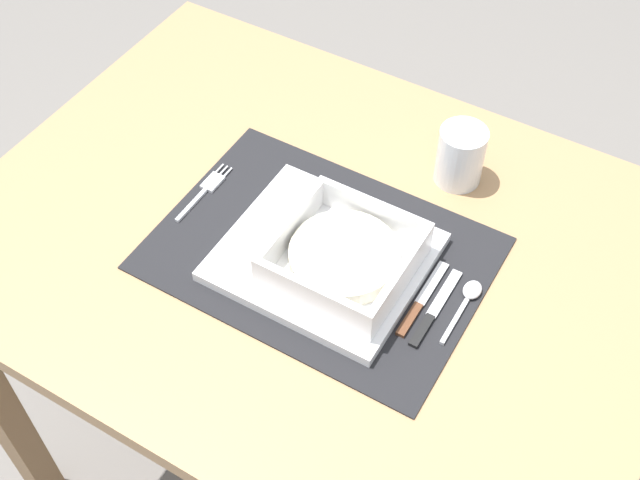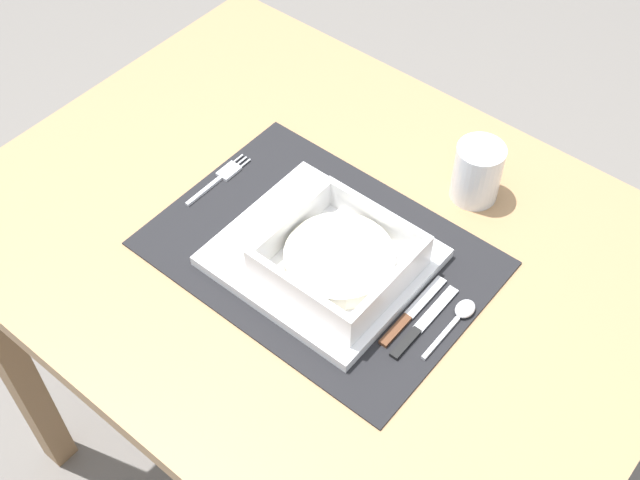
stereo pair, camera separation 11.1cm
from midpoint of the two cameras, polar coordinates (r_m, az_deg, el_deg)
ground_plane at (r=1.80m, az=-2.06°, el=-15.58°), size 6.00×6.00×0.00m
dining_table at (r=1.24m, az=-2.89°, el=-3.21°), size 0.99×0.75×0.75m
placemat at (r=1.13m, az=-2.80°, el=-1.09°), size 0.45×0.32×0.00m
serving_plate at (r=1.12m, az=-2.56°, el=-1.34°), size 0.27×0.24×0.02m
porridge_bowl at (r=1.08m, az=-1.27°, el=-1.45°), size 0.17×0.17×0.05m
fork at (r=1.23m, az=-10.43°, el=3.39°), size 0.02×0.13×0.00m
spoon at (r=1.09m, az=7.42°, el=-4.06°), size 0.02×0.11×0.01m
butter_knife at (r=1.07m, az=4.92°, el=-5.19°), size 0.01×0.14×0.01m
bread_knife at (r=1.08m, az=4.02°, el=-4.56°), size 0.01×0.14×0.01m
drinking_glass at (r=1.21m, az=7.11°, el=5.53°), size 0.07×0.07×0.09m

